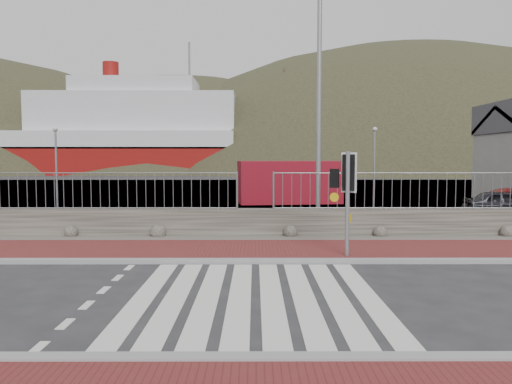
{
  "coord_description": "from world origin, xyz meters",
  "views": [
    {
      "loc": [
        -0.02,
        -9.19,
        2.64
      ],
      "look_at": [
        0.01,
        3.0,
        1.77
      ],
      "focal_mm": 35.0,
      "sensor_mm": 36.0,
      "label": 1
    }
  ],
  "objects_px": {
    "traffic_signal_far": "(346,181)",
    "shipping_container": "(289,182)",
    "car_a": "(505,203)",
    "streetlight": "(324,83)",
    "ferry": "(95,139)"
  },
  "relations": [
    {
      "from": "ferry",
      "to": "car_a",
      "type": "xyz_separation_m",
      "value": [
        35.63,
        -55.29,
        -4.78
      ]
    },
    {
      "from": "ferry",
      "to": "car_a",
      "type": "height_order",
      "value": "ferry"
    },
    {
      "from": "shipping_container",
      "to": "car_a",
      "type": "distance_m",
      "value": 11.21
    },
    {
      "from": "shipping_container",
      "to": "ferry",
      "type": "bearing_deg",
      "value": 111.54
    },
    {
      "from": "ferry",
      "to": "traffic_signal_far",
      "type": "xyz_separation_m",
      "value": [
        26.99,
        -64.31,
        -3.36
      ]
    },
    {
      "from": "traffic_signal_far",
      "to": "car_a",
      "type": "xyz_separation_m",
      "value": [
        8.64,
        9.02,
        -1.42
      ]
    },
    {
      "from": "traffic_signal_far",
      "to": "car_a",
      "type": "height_order",
      "value": "traffic_signal_far"
    },
    {
      "from": "shipping_container",
      "to": "car_a",
      "type": "height_order",
      "value": "shipping_container"
    },
    {
      "from": "car_a",
      "to": "ferry",
      "type": "bearing_deg",
      "value": 37.46
    },
    {
      "from": "traffic_signal_far",
      "to": "shipping_container",
      "type": "distance_m",
      "value": 15.64
    },
    {
      "from": "ferry",
      "to": "traffic_signal_far",
      "type": "distance_m",
      "value": 69.82
    },
    {
      "from": "ferry",
      "to": "traffic_signal_far",
      "type": "relative_size",
      "value": 18.05
    },
    {
      "from": "streetlight",
      "to": "car_a",
      "type": "relative_size",
      "value": 2.66
    },
    {
      "from": "ferry",
      "to": "shipping_container",
      "type": "relative_size",
      "value": 8.73
    },
    {
      "from": "ferry",
      "to": "shipping_container",
      "type": "bearing_deg",
      "value": -61.36
    }
  ]
}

